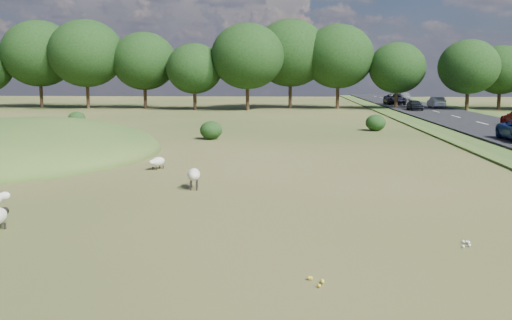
% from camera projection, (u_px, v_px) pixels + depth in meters
% --- Properties ---
extents(ground, '(160.00, 160.00, 0.00)m').
position_uv_depth(ground, '(241.00, 140.00, 38.93)').
color(ground, '#2D4716').
rests_on(ground, ground).
extents(mound, '(16.00, 20.00, 4.00)m').
position_uv_depth(mound, '(14.00, 154.00, 31.76)').
color(mound, '#33561E').
rests_on(mound, ground).
extents(road, '(8.00, 150.00, 0.25)m').
position_uv_depth(road, '(490.00, 127.00, 47.57)').
color(road, black).
rests_on(road, ground).
extents(treeline, '(96.28, 14.66, 11.70)m').
position_uv_depth(treeline, '(257.00, 58.00, 73.00)').
color(treeline, black).
rests_on(treeline, ground).
extents(shrubs, '(26.88, 11.29, 1.30)m').
position_uv_depth(shrubs, '(224.00, 123.00, 44.54)').
color(shrubs, black).
rests_on(shrubs, ground).
extents(sheep_1, '(0.60, 1.15, 0.81)m').
position_uv_depth(sheep_1, '(194.00, 175.00, 22.02)').
color(sheep_1, beige).
rests_on(sheep_1, ground).
extents(sheep_3, '(0.76, 1.04, 0.58)m').
position_uv_depth(sheep_3, '(157.00, 162.00, 26.61)').
color(sheep_3, beige).
rests_on(sheep_3, ground).
extents(car_1, '(1.90, 4.67, 1.36)m').
position_uv_depth(car_1, '(403.00, 96.00, 94.12)').
color(car_1, '#999BA0').
rests_on(car_1, road).
extents(car_3, '(1.47, 3.65, 1.24)m').
position_uv_depth(car_3, '(415.00, 105.00, 67.79)').
color(car_3, black).
rests_on(car_3, road).
extents(car_5, '(1.46, 4.19, 1.38)m').
position_uv_depth(car_5, '(436.00, 102.00, 72.69)').
color(car_5, white).
rests_on(car_5, road).
extents(car_6, '(2.54, 5.52, 1.53)m').
position_uv_depth(car_6, '(395.00, 99.00, 80.86)').
color(car_6, black).
rests_on(car_6, road).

